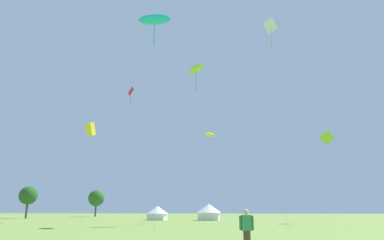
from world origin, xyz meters
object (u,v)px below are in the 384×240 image
object	(u,v)px
festival_tent_left	(209,211)
tree_distant_right	(96,198)
kite_white_diamond	(271,28)
kite_lime_diamond	(327,138)
kite_yellow_box	(90,129)
kite_red_diamond	(131,93)
person_spectator	(247,232)
tree_distant_left	(28,196)
kite_lime_parafoil	(196,69)
kite_yellow_parafoil	(210,135)
festival_tent_center	(157,212)
kite_cyan_parafoil	(155,20)

from	to	relation	value
festival_tent_left	tree_distant_right	world-z (taller)	tree_distant_right
kite_white_diamond	kite_lime_diamond	xyz separation A→B (m)	(7.39, 1.49, -18.71)
kite_yellow_box	kite_red_diamond	distance (m)	19.06
person_spectator	festival_tent_left	bearing A→B (deg)	98.19
kite_white_diamond	tree_distant_left	distance (m)	62.39
kite_lime_parafoil	festival_tent_left	xyz separation A→B (m)	(-0.56, 18.60, -18.90)
kite_lime_parafoil	person_spectator	bearing A→B (deg)	-77.69
person_spectator	kite_lime_parafoil	bearing A→B (deg)	102.31
kite_lime_diamond	kite_yellow_parafoil	xyz separation A→B (m)	(-17.68, -3.18, 0.49)
kite_white_diamond	festival_tent_center	distance (m)	37.62
tree_distant_left	kite_yellow_parafoil	bearing A→B (deg)	-25.23
kite_yellow_box	tree_distant_right	bearing A→B (deg)	112.53
kite_lime_diamond	festival_tent_left	xyz separation A→B (m)	(-19.19, 7.80, -10.80)
festival_tent_center	tree_distant_right	xyz separation A→B (m)	(-26.78, 32.52, 3.74)
festival_tent_center	tree_distant_right	world-z (taller)	tree_distant_right
kite_lime_parafoil	kite_yellow_parafoil	distance (m)	10.81
tree_distant_right	kite_red_diamond	bearing A→B (deg)	-55.66
kite_red_diamond	kite_lime_parafoil	bearing A→B (deg)	-52.85
festival_tent_center	festival_tent_left	xyz separation A→B (m)	(9.32, -0.00, 0.20)
kite_lime_parafoil	person_spectator	size ratio (longest dim) A/B	12.14
kite_white_diamond	kite_lime_diamond	distance (m)	20.18
kite_lime_parafoil	festival_tent_left	size ratio (longest dim) A/B	4.82
kite_lime_parafoil	tree_distant_right	size ratio (longest dim) A/B	2.83
kite_yellow_box	kite_red_diamond	size ratio (longest dim) A/B	0.57
kite_lime_diamond	person_spectator	distance (m)	42.77
kite_lime_parafoil	kite_yellow_parafoil	world-z (taller)	kite_lime_parafoil
kite_lime_diamond	kite_yellow_parafoil	size ratio (longest dim) A/B	1.03
kite_yellow_parafoil	festival_tent_center	world-z (taller)	kite_yellow_parafoil
kite_lime_parafoil	festival_tent_center	bearing A→B (deg)	117.98
person_spectator	festival_tent_center	distance (m)	49.75
kite_cyan_parafoil	kite_lime_parafoil	size ratio (longest dim) A/B	0.93
kite_yellow_box	tree_distant_right	world-z (taller)	kite_yellow_box
kite_white_diamond	festival_tent_left	world-z (taller)	kite_white_diamond
kite_cyan_parafoil	festival_tent_center	world-z (taller)	kite_cyan_parafoil
kite_red_diamond	person_spectator	distance (m)	62.52
kite_lime_parafoil	kite_yellow_box	xyz separation A→B (m)	(-18.91, 8.32, -5.82)
kite_red_diamond	kite_yellow_parafoil	size ratio (longest dim) A/B	2.11
kite_yellow_box	tree_distant_right	xyz separation A→B (m)	(-17.76, 42.80, -9.53)
kite_cyan_parafoil	kite_yellow_parafoil	world-z (taller)	kite_cyan_parafoil
kite_white_diamond	festival_tent_left	size ratio (longest dim) A/B	7.56
kite_cyan_parafoil	tree_distant_right	size ratio (longest dim) A/B	2.63
kite_white_diamond	person_spectator	world-z (taller)	kite_white_diamond
festival_tent_left	tree_distant_left	xyz separation A→B (m)	(-41.68, 9.37, 3.36)
kite_cyan_parafoil	kite_lime_parafoil	world-z (taller)	kite_lime_parafoil
kite_red_diamond	kite_yellow_box	bearing A→B (deg)	-94.44
kite_yellow_parafoil	festival_tent_left	size ratio (longest dim) A/B	3.03
kite_cyan_parafoil	tree_distant_right	xyz separation A→B (m)	(-35.04, 66.45, -13.83)
tree_distant_left	festival_tent_center	bearing A→B (deg)	-16.14
kite_white_diamond	kite_red_diamond	bearing A→B (deg)	154.05
kite_lime_parafoil	tree_distant_left	xyz separation A→B (m)	(-42.25, 27.97, -15.54)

